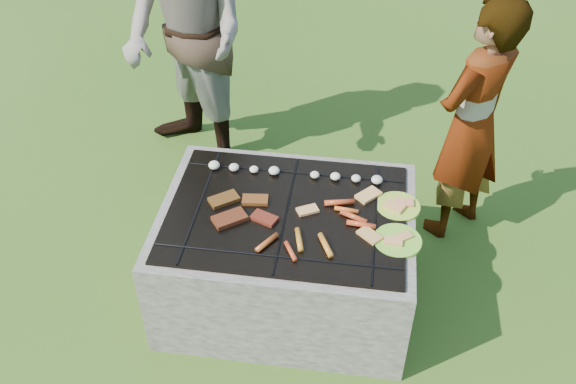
{
  "coord_description": "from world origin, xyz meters",
  "views": [
    {
      "loc": [
        0.35,
        -2.39,
        2.79
      ],
      "look_at": [
        0.0,
        0.05,
        0.7
      ],
      "focal_mm": 40.0,
      "sensor_mm": 36.0,
      "label": 1
    }
  ],
  "objects_px": {
    "plate_near": "(397,241)",
    "cook": "(472,124)",
    "bystander": "(185,37)",
    "plate_far": "(398,206)",
    "fire_pit": "(287,257)"
  },
  "relations": [
    {
      "from": "plate_near",
      "to": "cook",
      "type": "xyz_separation_m",
      "value": [
        0.39,
        0.84,
        0.15
      ]
    },
    {
      "from": "cook",
      "to": "bystander",
      "type": "distance_m",
      "value": 1.81
    },
    {
      "from": "plate_far",
      "to": "bystander",
      "type": "distance_m",
      "value": 1.74
    },
    {
      "from": "plate_near",
      "to": "plate_far",
      "type": "bearing_deg",
      "value": 89.94
    },
    {
      "from": "fire_pit",
      "to": "plate_far",
      "type": "bearing_deg",
      "value": 12.49
    },
    {
      "from": "plate_far",
      "to": "plate_near",
      "type": "relative_size",
      "value": 0.98
    },
    {
      "from": "plate_near",
      "to": "cook",
      "type": "distance_m",
      "value": 0.94
    },
    {
      "from": "bystander",
      "to": "fire_pit",
      "type": "bearing_deg",
      "value": -13.47
    },
    {
      "from": "fire_pit",
      "to": "plate_far",
      "type": "distance_m",
      "value": 0.66
    },
    {
      "from": "plate_near",
      "to": "cook",
      "type": "height_order",
      "value": "cook"
    },
    {
      "from": "bystander",
      "to": "cook",
      "type": "bearing_deg",
      "value": 27.61
    },
    {
      "from": "fire_pit",
      "to": "cook",
      "type": "height_order",
      "value": "cook"
    },
    {
      "from": "fire_pit",
      "to": "bystander",
      "type": "xyz_separation_m",
      "value": [
        -0.8,
        1.14,
        0.67
      ]
    },
    {
      "from": "plate_far",
      "to": "cook",
      "type": "relative_size",
      "value": 0.18
    },
    {
      "from": "cook",
      "to": "plate_far",
      "type": "bearing_deg",
      "value": 8.9
    }
  ]
}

